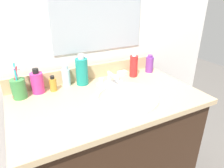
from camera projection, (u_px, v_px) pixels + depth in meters
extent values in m
cube|color=#382316|center=(108.00, 151.00, 1.24)|extent=(0.96, 0.54, 0.70)
cube|color=#D1B284|center=(108.00, 99.00, 1.09)|extent=(1.00, 0.59, 0.03)
cube|color=#D1B284|center=(89.00, 72.00, 1.29)|extent=(1.00, 0.02, 0.09)
cube|color=white|center=(86.00, 86.00, 1.39)|extent=(2.10, 0.04, 1.30)
cube|color=#B2BCC6|center=(99.00, 4.00, 1.19)|extent=(0.60, 0.01, 0.56)
torus|color=white|center=(126.00, 97.00, 1.07)|extent=(0.34, 0.34, 0.02)
ellipsoid|color=white|center=(126.00, 104.00, 1.09)|extent=(0.29, 0.29, 0.11)
cylinder|color=#B2B5BA|center=(126.00, 110.00, 1.10)|extent=(0.04, 0.04, 0.01)
cube|color=silver|center=(109.00, 83.00, 1.23)|extent=(0.16, 0.05, 0.01)
cylinder|color=silver|center=(109.00, 78.00, 1.21)|extent=(0.02, 0.02, 0.06)
cylinder|color=silver|center=(112.00, 75.00, 1.17)|extent=(0.02, 0.09, 0.02)
cylinder|color=silver|center=(101.00, 81.00, 1.20)|extent=(0.03, 0.03, 0.04)
cylinder|color=silver|center=(117.00, 78.00, 1.24)|extent=(0.03, 0.03, 0.04)
cylinder|color=red|center=(134.00, 66.00, 1.32)|extent=(0.05, 0.05, 0.14)
cone|color=white|center=(134.00, 54.00, 1.28)|extent=(0.03, 0.03, 0.02)
cylinder|color=teal|center=(82.00, 72.00, 1.20)|extent=(0.07, 0.07, 0.16)
cylinder|color=white|center=(81.00, 57.00, 1.16)|extent=(0.03, 0.03, 0.03)
cylinder|color=gold|center=(53.00, 85.00, 1.13)|extent=(0.04, 0.04, 0.07)
cylinder|color=black|center=(52.00, 77.00, 1.12)|extent=(0.02, 0.02, 0.02)
cylinder|color=#D8338C|center=(37.00, 83.00, 1.10)|extent=(0.07, 0.07, 0.12)
cylinder|color=black|center=(35.00, 71.00, 1.07)|extent=(0.03, 0.03, 0.03)
cylinder|color=#7A3899|center=(149.00, 65.00, 1.40)|extent=(0.05, 0.05, 0.11)
cylinder|color=#7A3899|center=(150.00, 56.00, 1.37)|extent=(0.03, 0.03, 0.02)
cylinder|color=silver|center=(66.00, 78.00, 1.19)|extent=(0.05, 0.05, 0.10)
cylinder|color=silver|center=(65.00, 68.00, 1.17)|extent=(0.03, 0.03, 0.02)
cylinder|color=#3F8C47|center=(19.00, 89.00, 1.05)|extent=(0.07, 0.07, 0.11)
cylinder|color=white|center=(20.00, 82.00, 1.04)|extent=(0.06, 0.02, 0.15)
cube|color=white|center=(23.00, 70.00, 1.03)|extent=(0.01, 0.02, 0.01)
cylinder|color=#B23FBF|center=(19.00, 81.00, 1.05)|extent=(0.03, 0.03, 0.16)
cube|color=white|center=(19.00, 69.00, 1.03)|extent=(0.01, 0.02, 0.01)
cylinder|color=#D8333F|center=(15.00, 82.00, 1.03)|extent=(0.05, 0.02, 0.16)
cube|color=white|center=(7.00, 71.00, 0.98)|extent=(0.01, 0.02, 0.01)
cylinder|color=#26B2B2|center=(17.00, 81.00, 1.02)|extent=(0.02, 0.05, 0.18)
cube|color=white|center=(13.00, 68.00, 0.97)|extent=(0.01, 0.02, 0.01)
cube|color=white|center=(122.00, 73.00, 1.37)|extent=(0.06, 0.04, 0.02)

